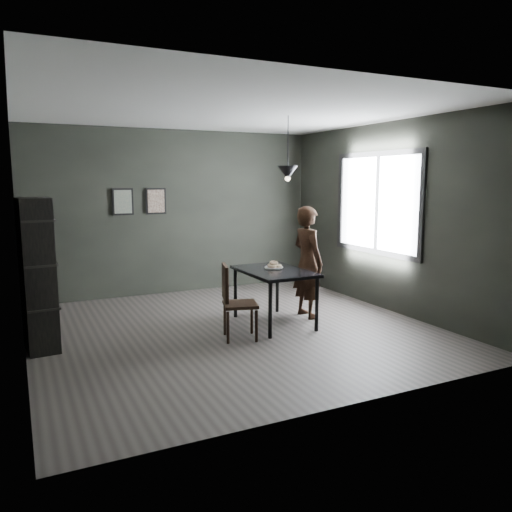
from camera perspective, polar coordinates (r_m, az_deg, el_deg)
name	(u,v)px	position (r m, az deg, el deg)	size (l,w,h in m)	color
ground	(234,329)	(6.66, -2.55, -8.36)	(5.00, 5.00, 0.00)	#35302E
back_wall	(176,212)	(8.74, -9.15, 4.95)	(5.00, 0.10, 2.80)	black
ceiling	(232,111)	(6.42, -2.72, 16.26)	(5.00, 5.00, 0.02)	silver
window_assembly	(377,203)	(7.85, 13.66, 5.87)	(0.04, 1.96, 1.56)	white
cafe_table	(274,276)	(6.75, 2.10, -2.26)	(0.80, 1.20, 0.75)	black
white_plate	(274,268)	(6.85, 2.04, -1.37)	(0.23, 0.23, 0.01)	white
donut_pile	(274,265)	(6.85, 2.05, -1.05)	(0.21, 0.20, 0.09)	beige
woman	(308,262)	(7.15, 5.93, -0.68)	(0.58, 0.38, 1.59)	black
wood_chair	(233,297)	(6.14, -2.60, -4.69)	(0.50, 0.50, 0.93)	black
shelf_unit	(37,275)	(6.21, -23.70, -2.00)	(0.33, 0.59, 1.76)	black
pendant_lamp	(288,173)	(6.84, 3.64, 9.50)	(0.28, 0.28, 0.86)	black
framed_print_left	(123,202)	(8.48, -14.98, 6.01)	(0.34, 0.04, 0.44)	black
framed_print_right	(156,201)	(8.60, -11.37, 6.17)	(0.34, 0.04, 0.44)	black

